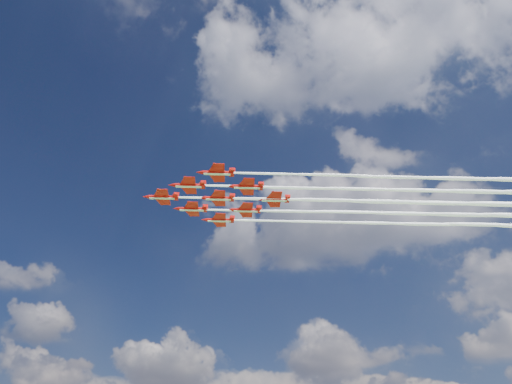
% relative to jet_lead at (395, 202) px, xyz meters
% --- Properties ---
extents(jet_lead, '(143.95, 63.48, 2.82)m').
position_rel_jet_lead_xyz_m(jet_lead, '(0.00, 0.00, 0.00)').
color(jet_lead, red).
extents(jet_row2_port, '(143.95, 63.48, 2.82)m').
position_rel_jet_lead_xyz_m(jet_row2_port, '(10.93, -3.22, 0.00)').
color(jet_row2_port, red).
extents(jet_row2_starb, '(143.95, 63.48, 2.82)m').
position_rel_jet_lead_xyz_m(jet_row2_starb, '(5.36, 10.06, 0.00)').
color(jet_row2_starb, red).
extents(jet_row3_port, '(143.95, 63.48, 2.82)m').
position_rel_jet_lead_xyz_m(jet_row3_port, '(21.87, -6.44, 0.00)').
color(jet_row3_port, red).
extents(jet_row3_centre, '(143.95, 63.48, 2.82)m').
position_rel_jet_lead_xyz_m(jet_row3_centre, '(16.30, 6.84, 0.00)').
color(jet_row3_centre, red).
extents(jet_row3_starb, '(143.95, 63.48, 2.82)m').
position_rel_jet_lead_xyz_m(jet_row3_starb, '(10.72, 20.12, 0.00)').
color(jet_row3_starb, red).
extents(jet_row4_port, '(143.95, 63.48, 2.82)m').
position_rel_jet_lead_xyz_m(jet_row4_port, '(27.23, 3.62, 0.00)').
color(jet_row4_port, red).
extents(jet_row4_starb, '(143.95, 63.48, 2.82)m').
position_rel_jet_lead_xyz_m(jet_row4_starb, '(21.66, 16.90, 0.00)').
color(jet_row4_starb, red).
extents(jet_tail, '(143.95, 63.48, 2.82)m').
position_rel_jet_lead_xyz_m(jet_tail, '(32.59, 13.68, 0.00)').
color(jet_tail, red).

